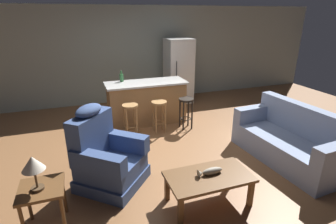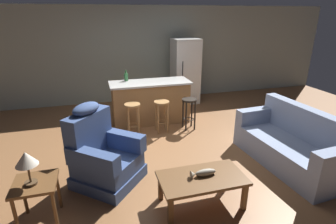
# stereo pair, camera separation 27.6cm
# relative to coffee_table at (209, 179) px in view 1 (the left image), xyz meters

# --- Properties ---
(ground_plane) EXTENTS (12.00, 12.00, 0.00)m
(ground_plane) POSITION_rel_coffee_table_xyz_m (-0.02, 1.64, -0.36)
(ground_plane) COLOR brown
(back_wall) EXTENTS (12.00, 0.05, 2.60)m
(back_wall) POSITION_rel_coffee_table_xyz_m (-0.02, 4.77, 0.94)
(back_wall) COLOR #939E93
(back_wall) RESTS_ON ground_plane
(coffee_table) EXTENTS (1.10, 0.60, 0.42)m
(coffee_table) POSITION_rel_coffee_table_xyz_m (0.00, 0.00, 0.00)
(coffee_table) COLOR brown
(coffee_table) RESTS_ON ground_plane
(fish_figurine) EXTENTS (0.34, 0.10, 0.10)m
(fish_figurine) POSITION_rel_coffee_table_xyz_m (0.02, 0.02, 0.10)
(fish_figurine) COLOR #4C3823
(fish_figurine) RESTS_ON coffee_table
(couch) EXTENTS (0.97, 1.95, 0.94)m
(couch) POSITION_rel_coffee_table_xyz_m (1.83, 0.54, -0.02)
(couch) COLOR #8493B2
(couch) RESTS_ON ground_plane
(recliner_near_lamp) EXTENTS (1.18, 1.18, 1.20)m
(recliner_near_lamp) POSITION_rel_coffee_table_xyz_m (-1.19, 0.89, 0.06)
(recliner_near_lamp) COLOR #384C7A
(recliner_near_lamp) RESTS_ON ground_plane
(end_table) EXTENTS (0.48, 0.48, 0.56)m
(end_table) POSITION_rel_coffee_table_xyz_m (-1.98, 0.24, 0.10)
(end_table) COLOR brown
(end_table) RESTS_ON ground_plane
(table_lamp) EXTENTS (0.24, 0.24, 0.41)m
(table_lamp) POSITION_rel_coffee_table_xyz_m (-2.01, 0.21, 0.50)
(table_lamp) COLOR #4C3823
(table_lamp) RESTS_ON end_table
(kitchen_island) EXTENTS (1.80, 0.70, 0.95)m
(kitchen_island) POSITION_rel_coffee_table_xyz_m (-0.02, 2.99, 0.11)
(kitchen_island) COLOR #9E7042
(kitchen_island) RESTS_ON ground_plane
(bar_stool_left) EXTENTS (0.32, 0.32, 0.68)m
(bar_stool_left) POSITION_rel_coffee_table_xyz_m (-0.53, 2.36, 0.11)
(bar_stool_left) COLOR #A87A47
(bar_stool_left) RESTS_ON ground_plane
(bar_stool_middle) EXTENTS (0.32, 0.32, 0.68)m
(bar_stool_middle) POSITION_rel_coffee_table_xyz_m (0.08, 2.36, 0.11)
(bar_stool_middle) COLOR #A87A47
(bar_stool_middle) RESTS_ON ground_plane
(bar_stool_right) EXTENTS (0.32, 0.32, 0.68)m
(bar_stool_right) POSITION_rel_coffee_table_xyz_m (0.69, 2.36, 0.11)
(bar_stool_right) COLOR black
(bar_stool_right) RESTS_ON ground_plane
(refrigerator) EXTENTS (0.70, 0.69, 1.76)m
(refrigerator) POSITION_rel_coffee_table_xyz_m (1.23, 4.19, 0.52)
(refrigerator) COLOR white
(refrigerator) RESTS_ON ground_plane
(bottle_tall_green) EXTENTS (0.09, 0.09, 0.24)m
(bottle_tall_green) POSITION_rel_coffee_table_xyz_m (-0.52, 3.23, 0.68)
(bottle_tall_green) COLOR #2D6B38
(bottle_tall_green) RESTS_ON kitchen_island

